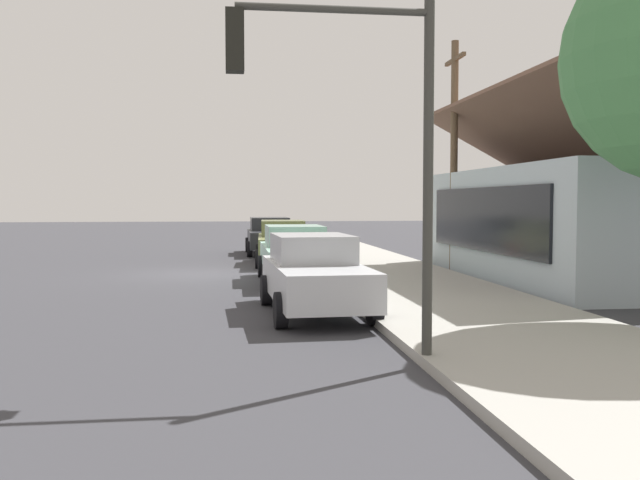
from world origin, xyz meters
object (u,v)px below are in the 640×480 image
(car_charcoal, at_px, (270,235))
(car_olive, at_px, (283,242))
(traffic_light_main, at_px, (351,110))
(car_silver, at_px, (315,274))
(fire_hydrant_red, at_px, (320,250))
(utility_pole_wooden, at_px, (454,151))
(car_seafoam, at_px, (296,253))

(car_charcoal, xyz_separation_m, car_olive, (5.04, 0.18, -0.00))
(car_charcoal, relative_size, traffic_light_main, 0.91)
(car_charcoal, relative_size, car_silver, 1.01)
(traffic_light_main, bearing_deg, fire_hydrant_red, 174.15)
(car_olive, relative_size, car_silver, 1.04)
(car_silver, xyz_separation_m, fire_hydrant_red, (-11.54, 1.59, -0.32))
(car_charcoal, relative_size, car_olive, 0.97)
(car_olive, xyz_separation_m, car_silver, (11.20, -0.20, -0.00))
(utility_pole_wooden, bearing_deg, fire_hydrant_red, -130.59)
(car_seafoam, relative_size, car_silver, 1.02)
(utility_pole_wooden, bearing_deg, car_charcoal, -145.52)
(car_olive, height_order, utility_pole_wooden, utility_pole_wooden)
(car_olive, bearing_deg, utility_pole_wooden, 62.80)
(fire_hydrant_red, bearing_deg, car_silver, -7.86)
(car_charcoal, distance_m, car_olive, 5.04)
(utility_pole_wooden, height_order, fire_hydrant_red, utility_pole_wooden)
(car_silver, distance_m, utility_pole_wooden, 10.34)
(fire_hydrant_red, bearing_deg, car_olive, -76.17)
(car_seafoam, bearing_deg, car_silver, -1.22)
(car_charcoal, distance_m, car_seafoam, 10.69)
(car_silver, relative_size, traffic_light_main, 0.90)
(car_charcoal, bearing_deg, car_seafoam, 0.63)
(fire_hydrant_red, bearing_deg, traffic_light_main, -5.85)
(car_seafoam, height_order, traffic_light_main, traffic_light_main)
(car_charcoal, xyz_separation_m, car_seafoam, (10.69, 0.12, -0.00))
(car_charcoal, relative_size, car_seafoam, 0.98)
(car_seafoam, relative_size, fire_hydrant_red, 6.76)
(car_charcoal, distance_m, fire_hydrant_red, 4.96)
(traffic_light_main, height_order, fire_hydrant_red, traffic_light_main)
(car_olive, distance_m, traffic_light_main, 16.07)
(car_silver, bearing_deg, car_charcoal, 177.65)
(utility_pole_wooden, bearing_deg, car_seafoam, -64.78)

